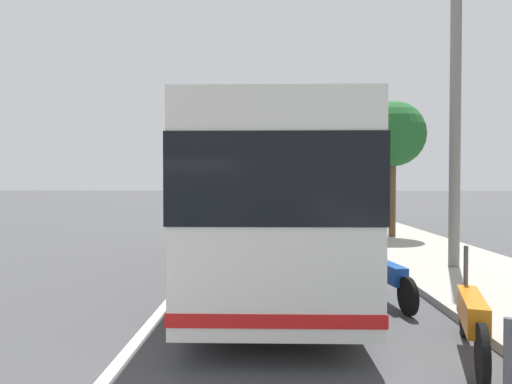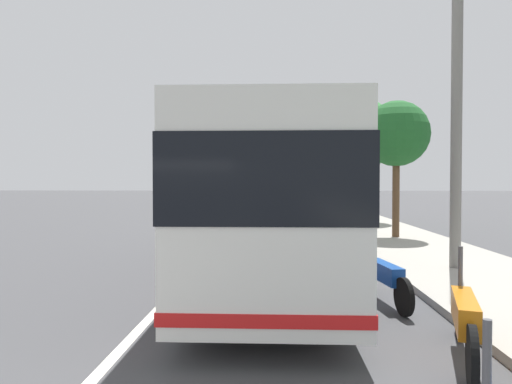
{
  "view_description": "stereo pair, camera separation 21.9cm",
  "coord_description": "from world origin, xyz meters",
  "px_view_note": "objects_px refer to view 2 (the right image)",
  "views": [
    {
      "loc": [
        -1.37,
        -1.77,
        2.16
      ],
      "look_at": [
        9.81,
        -1.51,
        1.91
      ],
      "focal_mm": 31.57,
      "sensor_mm": 36.0,
      "label": 1
    },
    {
      "loc": [
        -1.36,
        -1.99,
        2.16
      ],
      "look_at": [
        9.81,
        -1.51,
        1.91
      ],
      "focal_mm": 31.57,
      "sensor_mm": 36.0,
      "label": 2
    }
  ],
  "objects_px": {
    "roadside_tree_mid_block": "(396,135)",
    "motorcycle_nearest_curb": "(465,319)",
    "coach_bus": "(270,196)",
    "car_behind_bus": "(271,200)",
    "roadside_tree_far_block": "(361,135)",
    "car_oncoming": "(281,196)",
    "motorcycle_far_end": "(384,277)",
    "motorcycle_angled": "(358,250)",
    "car_ahead_same_lane": "(281,197)",
    "utility_pole": "(457,106)",
    "car_side_street": "(233,199)"
  },
  "relations": [
    {
      "from": "roadside_tree_far_block",
      "to": "coach_bus",
      "type": "bearing_deg",
      "value": 160.86
    },
    {
      "from": "coach_bus",
      "to": "motorcycle_nearest_curb",
      "type": "xyz_separation_m",
      "value": [
        -4.78,
        -2.42,
        -1.35
      ]
    },
    {
      "from": "coach_bus",
      "to": "car_side_street",
      "type": "relative_size",
      "value": 2.39
    },
    {
      "from": "motorcycle_angled",
      "to": "utility_pole",
      "type": "bearing_deg",
      "value": -90.11
    },
    {
      "from": "motorcycle_far_end",
      "to": "car_behind_bus",
      "type": "distance_m",
      "value": 28.3
    },
    {
      "from": "car_oncoming",
      "to": "coach_bus",
      "type": "bearing_deg",
      "value": 178.14
    },
    {
      "from": "roadside_tree_far_block",
      "to": "car_oncoming",
      "type": "bearing_deg",
      "value": 9.04
    },
    {
      "from": "motorcycle_far_end",
      "to": "car_behind_bus",
      "type": "bearing_deg",
      "value": -4.73
    },
    {
      "from": "motorcycle_far_end",
      "to": "roadside_tree_far_block",
      "type": "height_order",
      "value": "roadside_tree_far_block"
    },
    {
      "from": "car_ahead_same_lane",
      "to": "roadside_tree_mid_block",
      "type": "relative_size",
      "value": 0.89
    },
    {
      "from": "roadside_tree_far_block",
      "to": "car_ahead_same_lane",
      "type": "bearing_deg",
      "value": 12.32
    },
    {
      "from": "motorcycle_angled",
      "to": "car_ahead_same_lane",
      "type": "distance_m",
      "value": 29.74
    },
    {
      "from": "car_oncoming",
      "to": "roadside_tree_far_block",
      "type": "distance_m",
      "value": 24.53
    },
    {
      "from": "car_oncoming",
      "to": "car_side_street",
      "type": "xyz_separation_m",
      "value": [
        -9.69,
        4.11,
        0.04
      ]
    },
    {
      "from": "car_ahead_same_lane",
      "to": "coach_bus",
      "type": "bearing_deg",
      "value": 177.6
    },
    {
      "from": "car_ahead_same_lane",
      "to": "roadside_tree_mid_block",
      "type": "xyz_separation_m",
      "value": [
        -24.31,
        -3.96,
        3.14
      ]
    },
    {
      "from": "roadside_tree_far_block",
      "to": "car_side_street",
      "type": "bearing_deg",
      "value": 29.08
    },
    {
      "from": "car_behind_bus",
      "to": "roadside_tree_far_block",
      "type": "xyz_separation_m",
      "value": [
        -13.02,
        -4.67,
        3.9
      ]
    },
    {
      "from": "motorcycle_angled",
      "to": "roadside_tree_mid_block",
      "type": "distance_m",
      "value": 6.81
    },
    {
      "from": "coach_bus",
      "to": "car_oncoming",
      "type": "relative_size",
      "value": 2.58
    },
    {
      "from": "roadside_tree_mid_block",
      "to": "roadside_tree_far_block",
      "type": "distance_m",
      "value": 6.54
    },
    {
      "from": "car_ahead_same_lane",
      "to": "utility_pole",
      "type": "distance_m",
      "value": 30.67
    },
    {
      "from": "car_side_street",
      "to": "utility_pole",
      "type": "relative_size",
      "value": 0.57
    },
    {
      "from": "car_side_street",
      "to": "roadside_tree_far_block",
      "type": "bearing_deg",
      "value": 25.3
    },
    {
      "from": "car_behind_bus",
      "to": "car_side_street",
      "type": "xyz_separation_m",
      "value": [
        1.21,
        3.24,
        0.08
      ]
    },
    {
      "from": "car_side_street",
      "to": "roadside_tree_far_block",
      "type": "relative_size",
      "value": 0.7
    },
    {
      "from": "car_ahead_same_lane",
      "to": "car_side_street",
      "type": "bearing_deg",
      "value": 130.4
    },
    {
      "from": "coach_bus",
      "to": "motorcycle_nearest_curb",
      "type": "relative_size",
      "value": 4.75
    },
    {
      "from": "car_oncoming",
      "to": "motorcycle_nearest_curb",
      "type": "bearing_deg",
      "value": -178.41
    },
    {
      "from": "motorcycle_far_end",
      "to": "roadside_tree_far_block",
      "type": "relative_size",
      "value": 0.34
    },
    {
      "from": "car_oncoming",
      "to": "car_behind_bus",
      "type": "xyz_separation_m",
      "value": [
        -10.9,
        0.87,
        -0.04
      ]
    },
    {
      "from": "roadside_tree_mid_block",
      "to": "motorcycle_nearest_curb",
      "type": "bearing_deg",
      "value": 169.21
    },
    {
      "from": "motorcycle_angled",
      "to": "car_behind_bus",
      "type": "height_order",
      "value": "car_behind_bus"
    },
    {
      "from": "motorcycle_nearest_curb",
      "to": "motorcycle_angled",
      "type": "distance_m",
      "value": 5.83
    },
    {
      "from": "coach_bus",
      "to": "motorcycle_angled",
      "type": "height_order",
      "value": "coach_bus"
    },
    {
      "from": "car_side_street",
      "to": "car_behind_bus",
      "type": "bearing_deg",
      "value": 65.69
    },
    {
      "from": "motorcycle_angled",
      "to": "car_oncoming",
      "type": "height_order",
      "value": "car_oncoming"
    },
    {
      "from": "motorcycle_nearest_curb",
      "to": "car_ahead_same_lane",
      "type": "relative_size",
      "value": 0.49
    },
    {
      "from": "car_behind_bus",
      "to": "utility_pole",
      "type": "bearing_deg",
      "value": -166.89
    },
    {
      "from": "coach_bus",
      "to": "motorcycle_angled",
      "type": "distance_m",
      "value": 2.81
    },
    {
      "from": "coach_bus",
      "to": "car_behind_bus",
      "type": "relative_size",
      "value": 2.4
    },
    {
      "from": "car_behind_bus",
      "to": "motorcycle_far_end",
      "type": "bearing_deg",
      "value": -172.48
    },
    {
      "from": "motorcycle_nearest_curb",
      "to": "motorcycle_far_end",
      "type": "height_order",
      "value": "motorcycle_nearest_curb"
    },
    {
      "from": "car_oncoming",
      "to": "roadside_tree_mid_block",
      "type": "height_order",
      "value": "roadside_tree_mid_block"
    },
    {
      "from": "roadside_tree_mid_block",
      "to": "car_ahead_same_lane",
      "type": "bearing_deg",
      "value": 9.24
    },
    {
      "from": "car_oncoming",
      "to": "roadside_tree_far_block",
      "type": "bearing_deg",
      "value": -171.75
    },
    {
      "from": "motorcycle_angled",
      "to": "car_side_street",
      "type": "height_order",
      "value": "car_side_street"
    },
    {
      "from": "roadside_tree_mid_block",
      "to": "roadside_tree_far_block",
      "type": "height_order",
      "value": "roadside_tree_far_block"
    },
    {
      "from": "car_ahead_same_lane",
      "to": "utility_pole",
      "type": "bearing_deg",
      "value": -174.19
    },
    {
      "from": "motorcycle_nearest_curb",
      "to": "car_oncoming",
      "type": "distance_m",
      "value": 41.67
    }
  ]
}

